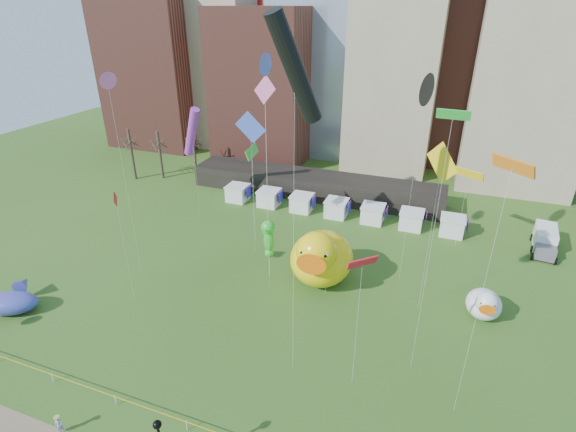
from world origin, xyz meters
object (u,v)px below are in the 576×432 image
at_px(small_duck, 484,304).
at_px(seahorse_purple, 326,264).
at_px(woman, 59,425).
at_px(big_duck, 321,257).
at_px(box_truck, 545,240).
at_px(seahorse_green, 268,236).
at_px(whale_inflatable, 10,301).

xyz_separation_m(small_duck, seahorse_purple, (-14.72, -1.53, 1.91)).
xyz_separation_m(small_duck, woman, (-27.18, -23.14, -0.78)).
height_order(seahorse_purple, woman, seahorse_purple).
bearing_deg(seahorse_purple, small_duck, 5.32).
xyz_separation_m(big_duck, box_truck, (22.89, 15.69, -1.79)).
bearing_deg(box_truck, big_duck, -139.76).
relative_size(big_duck, small_duck, 2.08).
bearing_deg(small_duck, woman, -140.93).
bearing_deg(big_duck, seahorse_green, -174.97).
bearing_deg(woman, small_duck, 11.90).
bearing_deg(box_truck, small_duck, -108.45).
bearing_deg(seahorse_green, seahorse_purple, -12.19).
distance_m(big_duck, seahorse_purple, 1.96).
relative_size(big_duck, whale_inflatable, 1.38).
xyz_separation_m(small_duck, seahorse_green, (-21.17, -0.72, 3.39)).
xyz_separation_m(big_duck, seahorse_green, (-5.39, -0.81, 1.78)).
bearing_deg(woman, whale_inflatable, 121.43).
xyz_separation_m(big_duck, woman, (-11.40, -23.24, -2.39)).
height_order(big_duck, whale_inflatable, big_duck).
height_order(seahorse_green, whale_inflatable, seahorse_green).
bearing_deg(big_duck, small_duck, -3.86).
relative_size(seahorse_purple, whale_inflatable, 0.73).
bearing_deg(seahorse_green, big_duck, 3.49).
distance_m(big_duck, woman, 25.99).
relative_size(seahorse_green, seahorse_purple, 1.41).
distance_m(box_truck, woman, 51.88).
xyz_separation_m(seahorse_purple, woman, (-12.46, -21.62, -2.69)).
bearing_deg(box_truck, woman, -125.56).
bearing_deg(small_duck, whale_inflatable, -162.06).
bearing_deg(big_duck, whale_inflatable, -154.05).
bearing_deg(seahorse_purple, woman, -120.57).
xyz_separation_m(big_duck, whale_inflatable, (-26.08, -14.74, -2.07)).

